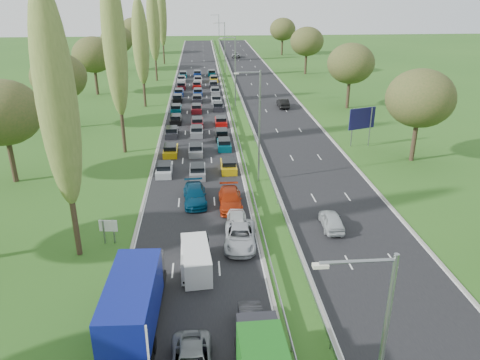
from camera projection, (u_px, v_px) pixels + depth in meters
name	position (u px, v px, depth m)	size (l,w,h in m)	color
ground	(235.00, 103.00, 85.44)	(260.00, 260.00, 0.00)	#27531A
near_carriageway	(198.00, 101.00, 87.23)	(10.50, 215.00, 0.04)	black
far_carriageway	(269.00, 100.00, 88.25)	(10.50, 215.00, 0.04)	black
central_reservation	(234.00, 98.00, 87.53)	(2.36, 215.00, 0.32)	gray
lamp_columns	(235.00, 72.00, 81.30)	(0.18, 140.18, 12.00)	gray
poplar_row	(131.00, 41.00, 68.60)	(2.80, 127.80, 22.44)	#2D2116
woodland_left	(52.00, 81.00, 64.50)	(8.00, 166.00, 11.10)	#2D2116
woodland_right	(367.00, 72.00, 71.69)	(8.00, 153.00, 11.10)	#2D2116
traffic_queue_fill	(197.00, 105.00, 82.49)	(9.09, 68.73, 0.80)	#B2B7BC
near_car_7	(195.00, 195.00, 45.89)	(2.20, 5.41, 1.57)	#042F4A
near_car_8	(194.00, 192.00, 46.94)	(1.56, 3.88, 1.32)	#C9970D
near_car_9	(252.00, 326.00, 28.28)	(1.48, 4.25, 1.40)	black
near_car_10	(240.00, 236.00, 38.28)	(2.53, 5.49, 1.52)	#A8ABB2
near_car_11	(230.00, 199.00, 44.94)	(2.18, 5.37, 1.56)	#952409
near_car_12	(237.00, 223.00, 40.56)	(1.75, 4.35, 1.48)	white
far_car_0	(332.00, 220.00, 40.98)	(1.72, 4.28, 1.46)	#B0B7BA
far_car_1	(283.00, 103.00, 82.28)	(1.66, 4.75, 1.56)	black
far_car_2	(236.00, 55.00, 141.13)	(2.46, 5.34, 1.48)	slate
blue_lorry	(135.00, 301.00, 28.24)	(2.72, 9.78, 4.13)	black
white_van_front	(196.00, 258.00, 34.75)	(1.96, 5.00, 2.01)	silver
white_van_rear	(194.00, 256.00, 35.13)	(1.81, 4.62, 1.86)	white
info_sign	(108.00, 228.00, 38.35)	(1.50, 0.29, 2.10)	gray
direction_sign	(362.00, 120.00, 61.17)	(3.81, 1.40, 5.20)	gray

